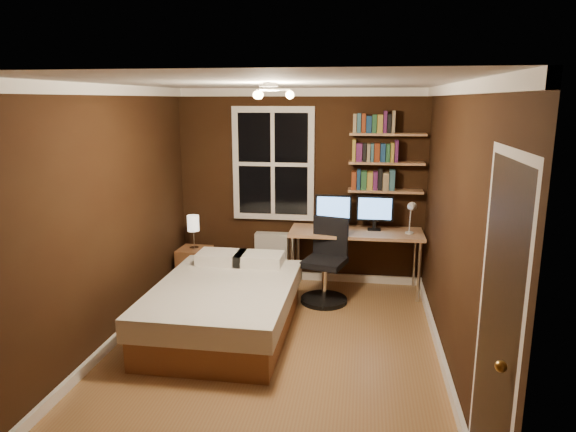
# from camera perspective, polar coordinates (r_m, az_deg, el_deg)

# --- Properties ---
(floor) EXTENTS (4.20, 4.20, 0.00)m
(floor) POSITION_cam_1_polar(r_m,az_deg,el_deg) (5.08, -1.72, -14.89)
(floor) COLOR #8E5F38
(floor) RESTS_ON ground
(wall_back) EXTENTS (3.20, 0.04, 2.50)m
(wall_back) POSITION_cam_1_polar(r_m,az_deg,el_deg) (6.67, 1.39, 3.22)
(wall_back) COLOR black
(wall_back) RESTS_ON ground
(wall_left) EXTENTS (0.04, 4.20, 2.50)m
(wall_left) POSITION_cam_1_polar(r_m,az_deg,el_deg) (5.16, -19.60, -0.38)
(wall_left) COLOR black
(wall_left) RESTS_ON ground
(wall_right) EXTENTS (0.04, 4.20, 2.50)m
(wall_right) POSITION_cam_1_polar(r_m,az_deg,el_deg) (4.63, 18.07, -1.72)
(wall_right) COLOR black
(wall_right) RESTS_ON ground
(ceiling) EXTENTS (3.20, 4.20, 0.02)m
(ceiling) POSITION_cam_1_polar(r_m,az_deg,el_deg) (4.50, -1.94, 14.57)
(ceiling) COLOR white
(ceiling) RESTS_ON wall_back
(window) EXTENTS (1.06, 0.06, 1.46)m
(window) POSITION_cam_1_polar(r_m,az_deg,el_deg) (6.64, -1.65, 5.80)
(window) COLOR white
(window) RESTS_ON wall_back
(door) EXTENTS (0.03, 0.82, 2.05)m
(door) POSITION_cam_1_polar(r_m,az_deg,el_deg) (3.27, 22.06, -12.35)
(door) COLOR black
(door) RESTS_ON ground
(door_knob) EXTENTS (0.06, 0.06, 0.06)m
(door_knob) POSITION_cam_1_polar(r_m,az_deg,el_deg) (3.01, 22.59, -15.18)
(door_knob) COLOR #B88132
(door_knob) RESTS_ON door
(ceiling_fixture) EXTENTS (0.44, 0.44, 0.18)m
(ceiling_fixture) POSITION_cam_1_polar(r_m,az_deg,el_deg) (4.40, -2.17, 13.31)
(ceiling_fixture) COLOR beige
(ceiling_fixture) RESTS_ON ceiling
(bookshelf_lower) EXTENTS (0.92, 0.22, 0.03)m
(bookshelf_lower) POSITION_cam_1_polar(r_m,az_deg,el_deg) (6.51, 10.75, 2.76)
(bookshelf_lower) COLOR tan
(bookshelf_lower) RESTS_ON wall_back
(books_row_lower) EXTENTS (0.48, 0.16, 0.23)m
(books_row_lower) POSITION_cam_1_polar(r_m,az_deg,el_deg) (6.48, 10.80, 3.89)
(books_row_lower) COLOR maroon
(books_row_lower) RESTS_ON bookshelf_lower
(bookshelf_middle) EXTENTS (0.92, 0.22, 0.03)m
(bookshelf_middle) POSITION_cam_1_polar(r_m,az_deg,el_deg) (6.46, 10.88, 5.82)
(bookshelf_middle) COLOR tan
(bookshelf_middle) RESTS_ON wall_back
(books_row_middle) EXTENTS (0.60, 0.16, 0.23)m
(books_row_middle) POSITION_cam_1_polar(r_m,az_deg,el_deg) (6.44, 10.93, 6.96)
(books_row_middle) COLOR navy
(books_row_middle) RESTS_ON bookshelf_middle
(bookshelf_upper) EXTENTS (0.92, 0.22, 0.03)m
(bookshelf_upper) POSITION_cam_1_polar(r_m,az_deg,el_deg) (6.42, 11.01, 8.91)
(bookshelf_upper) COLOR tan
(bookshelf_upper) RESTS_ON wall_back
(books_row_upper) EXTENTS (0.54, 0.16, 0.23)m
(books_row_upper) POSITION_cam_1_polar(r_m,az_deg,el_deg) (6.42, 11.06, 10.07)
(books_row_upper) COLOR #285F37
(books_row_upper) RESTS_ON bookshelf_upper
(bed) EXTENTS (1.38, 1.91, 0.65)m
(bed) POSITION_cam_1_polar(r_m,az_deg,el_deg) (5.41, -7.07, -9.97)
(bed) COLOR brown
(bed) RESTS_ON ground
(nightstand) EXTENTS (0.41, 0.41, 0.49)m
(nightstand) POSITION_cam_1_polar(r_m,az_deg,el_deg) (6.81, -10.30, -5.53)
(nightstand) COLOR brown
(nightstand) RESTS_ON ground
(bedside_lamp) EXTENTS (0.15, 0.15, 0.44)m
(bedside_lamp) POSITION_cam_1_polar(r_m,az_deg,el_deg) (6.68, -10.45, -1.77)
(bedside_lamp) COLOR white
(bedside_lamp) RESTS_ON nightstand
(radiator) EXTENTS (0.43, 0.15, 0.65)m
(radiator) POSITION_cam_1_polar(r_m,az_deg,el_deg) (6.83, -1.81, -4.55)
(radiator) COLOR silver
(radiator) RESTS_ON ground
(desk) EXTENTS (1.63, 0.61, 0.78)m
(desk) POSITION_cam_1_polar(r_m,az_deg,el_deg) (6.41, 7.56, -2.17)
(desk) COLOR tan
(desk) RESTS_ON ground
(monitor_left) EXTENTS (0.45, 0.12, 0.43)m
(monitor_left) POSITION_cam_1_polar(r_m,az_deg,el_deg) (6.44, 5.05, 0.48)
(monitor_left) COLOR black
(monitor_left) RESTS_ON desk
(monitor_right) EXTENTS (0.45, 0.12, 0.43)m
(monitor_right) POSITION_cam_1_polar(r_m,az_deg,el_deg) (6.43, 9.61, 0.33)
(monitor_right) COLOR black
(monitor_right) RESTS_ON desk
(desk_lamp) EXTENTS (0.14, 0.32, 0.44)m
(desk_lamp) POSITION_cam_1_polar(r_m,az_deg,el_deg) (6.26, 13.50, -0.15)
(desk_lamp) COLOR silver
(desk_lamp) RESTS_ON desk
(office_chair) EXTENTS (0.55, 0.55, 1.00)m
(office_chair) POSITION_cam_1_polar(r_m,az_deg,el_deg) (6.14, 4.22, -6.04)
(office_chair) COLOR black
(office_chair) RESTS_ON ground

